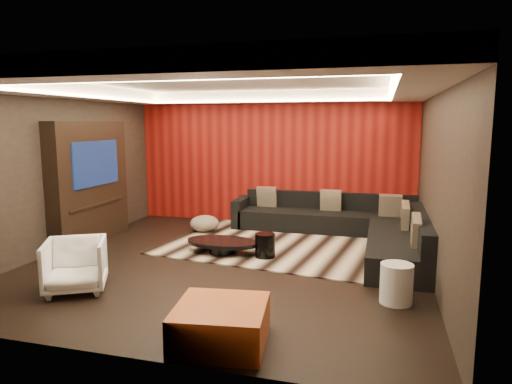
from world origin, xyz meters
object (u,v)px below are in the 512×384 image
(coffee_table, at_px, (222,246))
(sectional_sofa, at_px, (349,227))
(drum_stool, at_px, (265,245))
(orange_ottoman, at_px, (221,324))
(white_side_table, at_px, (396,284))
(armchair, at_px, (75,265))

(coffee_table, bearing_deg, sectional_sofa, 35.19)
(drum_stool, distance_m, orange_ottoman, 2.93)
(white_side_table, xyz_separation_m, armchair, (-4.01, -0.69, 0.10))
(coffee_table, distance_m, orange_ottoman, 3.15)
(orange_ottoman, relative_size, sectional_sofa, 0.24)
(orange_ottoman, bearing_deg, armchair, 159.80)
(coffee_table, height_order, drum_stool, drum_stool)
(coffee_table, bearing_deg, orange_ottoman, -70.64)
(coffee_table, relative_size, armchair, 1.64)
(coffee_table, xyz_separation_m, white_side_table, (2.75, -1.43, 0.12))
(white_side_table, height_order, armchair, armchair)
(white_side_table, height_order, sectional_sofa, sectional_sofa)
(coffee_table, relative_size, drum_stool, 3.22)
(white_side_table, distance_m, armchair, 4.07)
(drum_stool, height_order, white_side_table, white_side_table)
(coffee_table, bearing_deg, white_side_table, -27.47)
(orange_ottoman, distance_m, armchair, 2.46)
(armchair, relative_size, sectional_sofa, 0.21)
(drum_stool, relative_size, sectional_sofa, 0.11)
(white_side_table, xyz_separation_m, sectional_sofa, (-0.77, 2.83, 0.02))
(white_side_table, xyz_separation_m, orange_ottoman, (-1.70, -1.54, -0.05))
(drum_stool, xyz_separation_m, sectional_sofa, (1.23, 1.45, 0.05))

